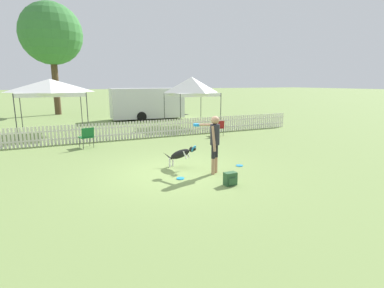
{
  "coord_description": "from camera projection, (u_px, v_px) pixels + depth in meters",
  "views": [
    {
      "loc": [
        -3.37,
        -8.24,
        2.72
      ],
      "look_at": [
        0.52,
        -0.0,
        0.84
      ],
      "focal_mm": 28.0,
      "sensor_mm": 36.0,
      "label": 1
    }
  ],
  "objects": [
    {
      "name": "frisbee_near_handler",
      "position": [
        240.0,
        166.0,
        9.92
      ],
      "size": [
        0.22,
        0.22,
        0.02
      ],
      "color": "#1E8CD8",
      "rests_on": "ground_plane"
    },
    {
      "name": "ground_plane",
      "position": [
        177.0,
        172.0,
        9.26
      ],
      "size": [
        240.0,
        240.0,
        0.0
      ],
      "primitive_type": "plane",
      "color": "olive"
    },
    {
      "name": "picket_fence",
      "position": [
        129.0,
        130.0,
        14.54
      ],
      "size": [
        19.34,
        0.04,
        0.86
      ],
      "color": "silver",
      "rests_on": "ground_plane"
    },
    {
      "name": "folding_chair_center",
      "position": [
        219.0,
        127.0,
        15.39
      ],
      "size": [
        0.47,
        0.49,
        0.8
      ],
      "rotation": [
        0.0,
        0.0,
        3.13
      ],
      "color": "#333338",
      "rests_on": "ground_plane"
    },
    {
      "name": "leaping_dog",
      "position": [
        181.0,
        154.0,
        9.57
      ],
      "size": [
        0.84,
        1.07,
        0.8
      ],
      "rotation": [
        0.0,
        0.0,
        -2.51
      ],
      "color": "black",
      "rests_on": "ground_plane"
    },
    {
      "name": "equipment_trailer",
      "position": [
        147.0,
        103.0,
        22.12
      ],
      "size": [
        6.06,
        2.33,
        2.3
      ],
      "rotation": [
        0.0,
        0.0,
        -0.06
      ],
      "color": "silver",
      "rests_on": "ground_plane"
    },
    {
      "name": "handler_person",
      "position": [
        214.0,
        137.0,
        8.92
      ],
      "size": [
        0.54,
        1.13,
        1.75
      ],
      "rotation": [
        0.0,
        0.0,
        0.63
      ],
      "color": "tan",
      "rests_on": "ground_plane"
    },
    {
      "name": "tree_left_grove",
      "position": [
        51.0,
        34.0,
        24.51
      ],
      "size": [
        4.97,
        4.97,
        9.11
      ],
      "color": "#4C3823",
      "rests_on": "ground_plane"
    },
    {
      "name": "canopy_tent_main",
      "position": [
        192.0,
        86.0,
        18.53
      ],
      "size": [
        2.71,
        2.71,
        3.05
      ],
      "color": "#333338",
      "rests_on": "ground_plane"
    },
    {
      "name": "frisbee_near_dog",
      "position": [
        180.0,
        178.0,
        8.59
      ],
      "size": [
        0.22,
        0.22,
        0.02
      ],
      "color": "#1E8CD8",
      "rests_on": "ground_plane"
    },
    {
      "name": "folding_chair_blue_left",
      "position": [
        87.0,
        136.0,
        12.54
      ],
      "size": [
        0.64,
        0.65,
        0.88
      ],
      "rotation": [
        0.0,
        0.0,
        3.4
      ],
      "color": "#333338",
      "rests_on": "ground_plane"
    },
    {
      "name": "backpack_on_grass",
      "position": [
        230.0,
        179.0,
        8.05
      ],
      "size": [
        0.34,
        0.24,
        0.35
      ],
      "color": "#2D5633",
      "rests_on": "ground_plane"
    },
    {
      "name": "canopy_tent_secondary",
      "position": [
        50.0,
        87.0,
        15.63
      ],
      "size": [
        3.22,
        3.22,
        2.9
      ],
      "color": "#333338",
      "rests_on": "ground_plane"
    }
  ]
}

